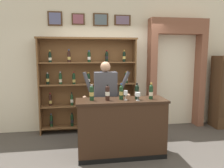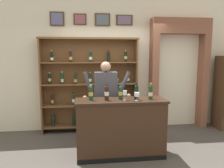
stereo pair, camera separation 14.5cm
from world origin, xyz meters
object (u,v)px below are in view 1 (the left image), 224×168
at_px(tasting_bottle_vin_santo, 92,93).
at_px(wine_glass_left, 138,95).
at_px(tasting_counter, 121,128).
at_px(tasting_bottle_super_tuscan, 107,92).
at_px(tasting_bottle_brunello, 121,92).
at_px(shopkeeper, 106,94).
at_px(wine_shelf, 88,83).
at_px(tasting_bottle_chianti, 137,92).
at_px(wine_glass_center, 126,93).
at_px(tasting_bottle_rosso, 151,92).

xyz_separation_m(tasting_bottle_vin_santo, wine_glass_left, (0.78, -0.14, -0.04)).
xyz_separation_m(tasting_counter, tasting_bottle_super_tuscan, (-0.25, -0.03, 0.65)).
relative_size(tasting_bottle_super_tuscan, wine_glass_left, 1.96).
height_order(tasting_bottle_brunello, wine_glass_left, tasting_bottle_brunello).
height_order(shopkeeper, tasting_bottle_brunello, shopkeeper).
relative_size(wine_shelf, tasting_bottle_chianti, 7.81).
distance_m(shopkeeper, tasting_bottle_chianti, 0.74).
distance_m(tasting_bottle_vin_santo, tasting_bottle_chianti, 0.79).
distance_m(tasting_bottle_chianti, wine_glass_center, 0.21).
bearing_deg(wine_glass_center, tasting_bottle_vin_santo, 173.14).
relative_size(wine_shelf, tasting_bottle_super_tuscan, 8.18).
bearing_deg(tasting_bottle_rosso, wine_glass_left, -161.25).
bearing_deg(tasting_bottle_brunello, shopkeeper, 112.55).
distance_m(shopkeeper, tasting_bottle_brunello, 0.56).
distance_m(tasting_bottle_super_tuscan, tasting_bottle_brunello, 0.25).
height_order(wine_shelf, tasting_bottle_vin_santo, wine_shelf).
bearing_deg(tasting_bottle_vin_santo, shopkeeper, 59.20).
xyz_separation_m(tasting_counter, tasting_bottle_chianti, (0.27, -0.02, 0.65)).
relative_size(shopkeeper, tasting_bottle_rosso, 5.78).
xyz_separation_m(wine_shelf, tasting_bottle_chianti, (0.78, -1.42, 0.01)).
relative_size(tasting_bottle_super_tuscan, tasting_bottle_rosso, 0.95).
xyz_separation_m(shopkeeper, tasting_bottle_vin_santo, (-0.31, -0.51, 0.13)).
relative_size(tasting_bottle_rosso, wine_glass_center, 1.73).
bearing_deg(tasting_bottle_chianti, wine_glass_center, -170.54).
xyz_separation_m(shopkeeper, wine_glass_left, (0.47, -0.65, 0.09)).
distance_m(wine_shelf, tasting_counter, 1.62).
bearing_deg(tasting_bottle_super_tuscan, tasting_bottle_brunello, 10.38).
bearing_deg(tasting_bottle_vin_santo, wine_glass_left, -10.03).
bearing_deg(wine_shelf, wine_glass_center, -68.54).
bearing_deg(tasting_bottle_super_tuscan, wine_shelf, 100.31).
distance_m(tasting_bottle_vin_santo, tasting_bottle_brunello, 0.52).
xyz_separation_m(wine_shelf, wine_glass_left, (0.77, -1.52, -0.03)).
height_order(shopkeeper, wine_glass_center, shopkeeper).
relative_size(tasting_bottle_chianti, wine_glass_center, 1.72).
height_order(tasting_bottle_super_tuscan, wine_glass_left, tasting_bottle_super_tuscan).
bearing_deg(tasting_counter, wine_glass_left, -25.60).
bearing_deg(wine_glass_center, shopkeeper, 115.23).
bearing_deg(shopkeeper, tasting_bottle_vin_santo, -120.80).
distance_m(tasting_bottle_brunello, tasting_bottle_chianti, 0.27).
height_order(wine_shelf, tasting_bottle_super_tuscan, wine_shelf).
xyz_separation_m(shopkeeper, tasting_bottle_super_tuscan, (-0.04, -0.55, 0.13)).
xyz_separation_m(tasting_bottle_vin_santo, tasting_bottle_super_tuscan, (0.27, -0.04, 0.00)).
height_order(tasting_bottle_rosso, wine_glass_left, tasting_bottle_rosso).
height_order(tasting_counter, tasting_bottle_vin_santo, tasting_bottle_vin_santo).
distance_m(wine_shelf, shopkeeper, 0.93).
bearing_deg(wine_shelf, wine_glass_left, -63.15).
bearing_deg(tasting_bottle_brunello, wine_glass_left, -28.41).
xyz_separation_m(tasting_bottle_vin_santo, tasting_bottle_brunello, (0.52, 0.00, -0.00)).
bearing_deg(wine_shelf, tasting_bottle_brunello, -69.77).
bearing_deg(tasting_bottle_brunello, tasting_bottle_super_tuscan, -169.62).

